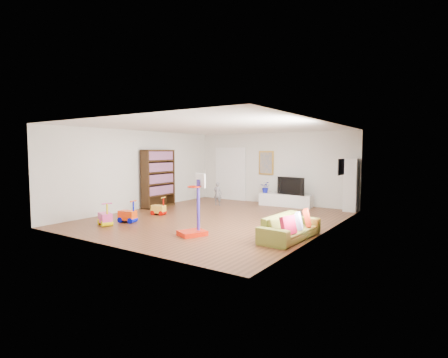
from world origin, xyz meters
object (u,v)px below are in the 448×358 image
Objects in this scene: media_console at (286,200)px; sofa at (290,227)px; bookshelf at (158,178)px; basketball_hoop at (192,205)px.

sofa is at bearing -68.72° from media_console.
bookshelf reaches higher than basketball_hoop.
bookshelf is 6.07m from sofa.
bookshelf is 1.10× the size of sofa.
basketball_hoop is (3.72, -2.69, -0.29)m from bookshelf.
basketball_hoop is (-0.02, -5.34, 0.51)m from media_console.
bookshelf is (-3.74, -2.65, 0.80)m from media_console.
bookshelf is 1.39× the size of basketball_hoop.
media_console is 0.93× the size of bookshelf.
basketball_hoop reaches higher than sofa.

